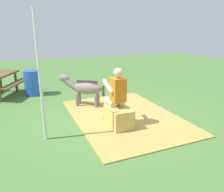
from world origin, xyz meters
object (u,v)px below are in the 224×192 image
person_seated (116,94)px  tent_pole_left (40,79)px  hay_bale (119,117)px  water_barrel (33,83)px  pony_standing (84,88)px

person_seated → tent_pole_left: tent_pole_left is taller
hay_bale → water_barrel: (3.44, 1.56, 0.19)m
water_barrel → pony_standing: bearing=-144.9°
hay_bale → tent_pole_left: 1.90m
water_barrel → tent_pole_left: bearing=179.4°
pony_standing → water_barrel: size_ratio=1.41×
person_seated → pony_standing: size_ratio=1.15×
tent_pole_left → person_seated: bearing=-85.3°
water_barrel → tent_pole_left: 3.51m
pony_standing → hay_bale: bearing=-169.4°
pony_standing → tent_pole_left: tent_pole_left is taller
hay_bale → tent_pole_left: size_ratio=0.28×
hay_bale → person_seated: bearing=1.0°
person_seated → hay_bale: bearing=-179.0°
person_seated → water_barrel: bearing=25.4°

